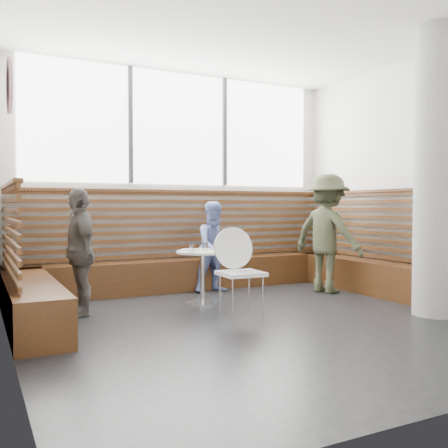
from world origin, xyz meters
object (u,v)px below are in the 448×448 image
cafe_table (202,266)px  adult_man (327,233)px  child_back (215,247)px  cafe_chair (238,264)px  concrete_column (437,172)px  child_left (79,252)px

cafe_table → adult_man: adult_man is taller
adult_man → child_back: size_ratio=1.30×
cafe_table → cafe_chair: cafe_chair is taller
concrete_column → cafe_chair: concrete_column is taller
concrete_column → adult_man: 1.90m
adult_man → child_back: 1.60m
child_left → cafe_chair: bearing=59.2°
cafe_table → concrete_column: bearing=-40.4°
cafe_chair → adult_man: 2.03m
concrete_column → cafe_table: concrete_column is taller
cafe_table → child_back: size_ratio=0.52×
concrete_column → child_left: concrete_column is taller
cafe_table → child_back: child_back is taller
child_left → cafe_table: bearing=86.1°
child_back → concrete_column: bearing=-59.7°
cafe_chair → adult_man: size_ratio=0.59×
adult_man → cafe_chair: bearing=96.7°
cafe_table → child_left: size_ratio=0.47×
cafe_chair → cafe_table: bearing=96.9°
child_back → child_left: (-2.01, -0.66, 0.07)m
adult_man → child_left: 3.42m
cafe_table → adult_man: 1.96m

